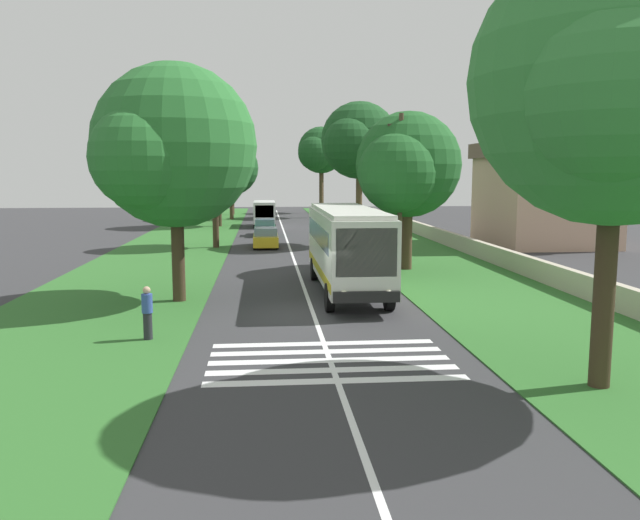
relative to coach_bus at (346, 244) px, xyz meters
The scene contains 23 objects.
ground 5.20m from the coach_bus, 157.68° to the left, with size 160.00×160.00×0.00m, color #333335.
grass_verge_left 14.74m from the coach_bus, 43.29° to the left, with size 120.00×8.00×0.04m, color #2D6628.
grass_verge_right 12.58m from the coach_bus, 31.09° to the right, with size 120.00×8.00×0.04m, color #2D6628.
centre_line 10.98m from the coach_bus, ahead, with size 110.00×0.16×0.01m, color silver.
coach_bus is the anchor object (origin of this frame).
zebra_crossing 10.71m from the coach_bus, behind, with size 4.05×6.80×0.01m.
trailing_car_0 18.40m from the coach_bus, 10.99° to the left, with size 4.30×1.78×1.43m.
trailing_car_1 27.20m from the coach_bus, ahead, with size 4.30×1.78×1.43m.
trailing_minibus_0 36.65m from the coach_bus, ahead, with size 6.00×2.14×2.53m.
roadside_tree_left_0 8.41m from the coach_bus, 100.85° to the left, with size 7.60×6.54×9.55m.
roadside_tree_left_1 47.25m from the coach_bus, ahead, with size 7.67×6.37×9.06m.
roadside_tree_left_2 56.85m from the coach_bus, ahead, with size 6.38×5.29×10.29m.
roadside_tree_left_3 37.97m from the coach_bus, 12.69° to the left, with size 7.90×6.77×9.92m.
roadside_tree_left_4 19.75m from the coach_bus, 21.45° to the left, with size 5.94×5.08×8.23m.
roadside_tree_right_0 49.74m from the coach_bus, ahead, with size 6.82×5.65×10.85m.
roadside_tree_right_1 19.59m from the coach_bus, ahead, with size 6.98×5.58×10.37m.
roadside_tree_right_2 14.69m from the coach_bus, 161.31° to the right, with size 7.68×6.79×10.71m.
roadside_tree_right_3 59.51m from the coach_bus, ahead, with size 5.75×4.91×10.46m.
roadside_tree_right_4 8.20m from the coach_bus, 32.02° to the right, with size 6.97×5.78×8.53m.
utility_pole 6.38m from the coach_bus, 34.81° to the right, with size 0.24×1.40×8.25m.
roadside_wall 18.50m from the coach_bus, 32.11° to the right, with size 70.00×0.40×1.02m, color #B2A893.
roadside_building 24.83m from the coach_bus, 43.38° to the right, with size 10.00×8.35×7.59m.
pedestrian 10.65m from the coach_bus, 136.44° to the left, with size 0.34×0.34×1.69m.
Camera 1 is at (-23.22, 1.80, 5.19)m, focal length 35.72 mm.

